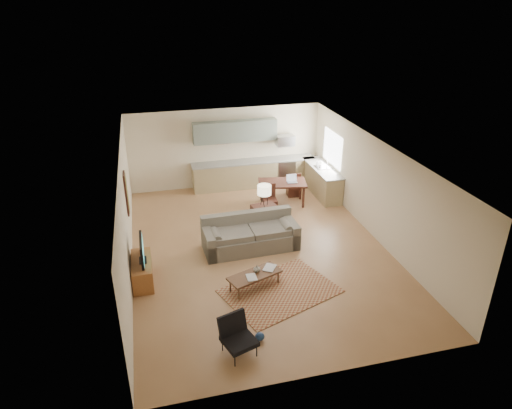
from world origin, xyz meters
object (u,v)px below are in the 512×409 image
object	(u,v)px
armchair	(239,338)
dining_table	(282,193)
console_table	(264,218)
tv_credenza	(142,271)
sofa	(250,233)
coffee_table	(255,281)

from	to	relation	value
armchair	dining_table	size ratio (longest dim) A/B	0.51
dining_table	console_table	bearing A→B (deg)	-111.44
dining_table	tv_credenza	bearing A→B (deg)	-132.08
tv_credenza	console_table	xyz separation A→B (m)	(3.39, 1.71, 0.11)
armchair	dining_table	world-z (taller)	armchair
tv_credenza	sofa	bearing A→B (deg)	16.88
coffee_table	console_table	distance (m)	2.77
coffee_table	tv_credenza	bearing A→B (deg)	139.51
coffee_table	dining_table	bearing A→B (deg)	44.70
coffee_table	sofa	bearing A→B (deg)	59.04
console_table	dining_table	distance (m)	1.88
sofa	dining_table	world-z (taller)	sofa
tv_credenza	console_table	distance (m)	3.80
armchair	dining_table	bearing A→B (deg)	47.74
armchair	dining_table	xyz separation A→B (m)	(2.72, 6.16, -0.00)
armchair	dining_table	distance (m)	6.73
armchair	console_table	bearing A→B (deg)	51.13
console_table	dining_table	xyz separation A→B (m)	(1.01, 1.59, -0.02)
tv_credenza	dining_table	bearing A→B (deg)	36.77
sofa	coffee_table	bearing A→B (deg)	-102.52
tv_credenza	dining_table	distance (m)	5.50
console_table	dining_table	bearing A→B (deg)	47.16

